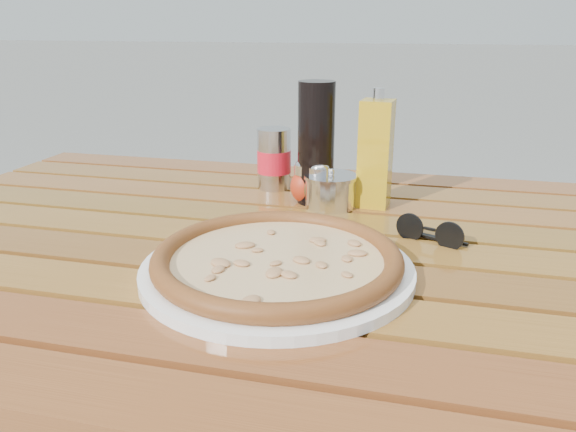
% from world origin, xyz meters
% --- Properties ---
extents(table, '(1.40, 0.90, 0.75)m').
position_xyz_m(table, '(0.00, -0.00, 0.67)').
color(table, '#381F0C').
rests_on(table, ground).
extents(plate, '(0.48, 0.48, 0.01)m').
position_xyz_m(plate, '(0.02, -0.13, 0.76)').
color(plate, white).
rests_on(plate, table).
extents(pizza, '(0.46, 0.46, 0.03)m').
position_xyz_m(pizza, '(0.02, -0.13, 0.77)').
color(pizza, beige).
rests_on(pizza, plate).
extents(pepper_shaker, '(0.07, 0.07, 0.08)m').
position_xyz_m(pepper_shaker, '(-0.01, 0.19, 0.79)').
color(pepper_shaker, red).
rests_on(pepper_shaker, table).
extents(oregano_shaker, '(0.06, 0.06, 0.08)m').
position_xyz_m(oregano_shaker, '(0.02, 0.18, 0.79)').
color(oregano_shaker, '#344019').
rests_on(oregano_shaker, table).
extents(dark_bottle, '(0.07, 0.07, 0.22)m').
position_xyz_m(dark_bottle, '(0.01, 0.19, 0.86)').
color(dark_bottle, black).
rests_on(dark_bottle, table).
extents(soda_can, '(0.08, 0.08, 0.12)m').
position_xyz_m(soda_can, '(-0.09, 0.27, 0.81)').
color(soda_can, silver).
rests_on(soda_can, table).
extents(olive_oil_cruet, '(0.06, 0.06, 0.21)m').
position_xyz_m(olive_oil_cruet, '(0.11, 0.20, 0.85)').
color(olive_oil_cruet, '#B98F13').
rests_on(olive_oil_cruet, table).
extents(parmesan_tin, '(0.12, 0.12, 0.07)m').
position_xyz_m(parmesan_tin, '(0.04, 0.17, 0.78)').
color(parmesan_tin, silver).
rests_on(parmesan_tin, table).
extents(sunglasses, '(0.11, 0.06, 0.04)m').
position_xyz_m(sunglasses, '(0.22, 0.04, 0.77)').
color(sunglasses, black).
rests_on(sunglasses, table).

